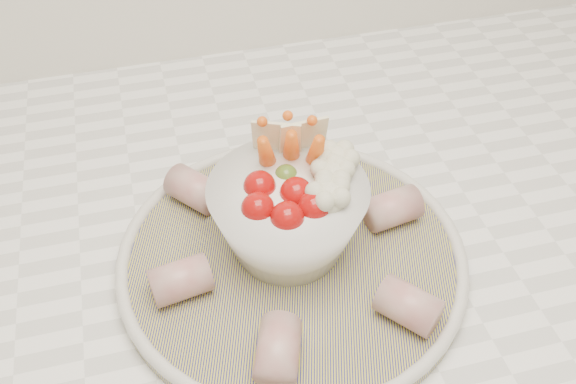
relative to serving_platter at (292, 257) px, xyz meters
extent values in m
cube|color=white|center=(-0.02, 0.08, -0.03)|extent=(2.04, 0.62, 0.04)
cylinder|color=navy|center=(0.00, 0.00, 0.00)|extent=(0.40, 0.40, 0.01)
torus|color=silver|center=(0.00, 0.00, 0.00)|extent=(0.33, 0.33, 0.01)
sphere|color=#A30B0A|center=(-0.03, 0.00, 0.08)|extent=(0.03, 0.03, 0.03)
sphere|color=#A30B0A|center=(-0.01, -0.02, 0.08)|extent=(0.03, 0.03, 0.03)
sphere|color=#A30B0A|center=(0.02, -0.02, 0.08)|extent=(0.03, 0.03, 0.03)
sphere|color=#A30B0A|center=(-0.02, 0.02, 0.08)|extent=(0.03, 0.03, 0.03)
sphere|color=#A30B0A|center=(0.00, 0.00, 0.08)|extent=(0.03, 0.03, 0.03)
sphere|color=#4E7125|center=(0.00, 0.03, 0.07)|extent=(0.02, 0.02, 0.02)
cone|color=#E75B15|center=(-0.01, 0.05, 0.09)|extent=(0.04, 0.05, 0.07)
cone|color=#E75B15|center=(0.01, 0.05, 0.09)|extent=(0.03, 0.05, 0.07)
cone|color=#E75B15|center=(0.03, 0.04, 0.09)|extent=(0.02, 0.05, 0.07)
sphere|color=beige|center=(0.04, 0.01, 0.08)|extent=(0.03, 0.03, 0.03)
sphere|color=beige|center=(0.03, -0.01, 0.08)|extent=(0.03, 0.03, 0.03)
sphere|color=beige|center=(0.05, 0.03, 0.08)|extent=(0.03, 0.03, 0.03)
cube|color=#F0E6BA|center=(0.00, 0.06, 0.09)|extent=(0.05, 0.03, 0.05)
cube|color=#F0E6BA|center=(0.03, 0.06, 0.09)|extent=(0.05, 0.01, 0.05)
cylinder|color=#A54B4B|center=(0.10, 0.02, 0.02)|extent=(0.06, 0.04, 0.03)
cylinder|color=#A54B4B|center=(0.04, 0.11, 0.02)|extent=(0.05, 0.06, 0.03)
cylinder|color=#A54B4B|center=(-0.08, 0.09, 0.02)|extent=(0.06, 0.06, 0.03)
cylinder|color=#A54B4B|center=(-0.10, -0.02, 0.02)|extent=(0.06, 0.04, 0.03)
cylinder|color=#A54B4B|center=(-0.04, -0.11, 0.02)|extent=(0.05, 0.06, 0.03)
cylinder|color=#A54B4B|center=(0.08, -0.09, 0.02)|extent=(0.06, 0.06, 0.03)
camera|label=1|loc=(-0.10, -0.37, 0.46)|focal=40.00mm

